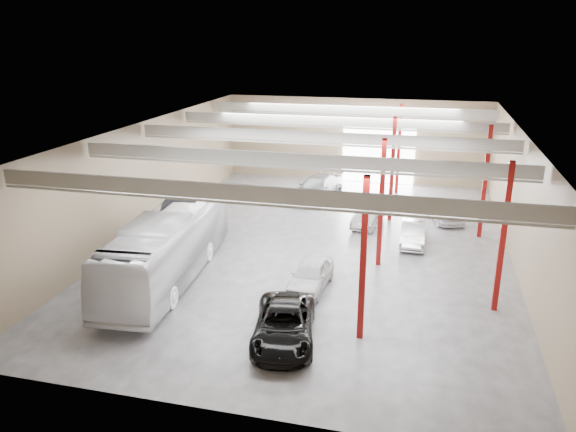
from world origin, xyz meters
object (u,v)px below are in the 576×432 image
at_px(car_row_a, 311,275).
at_px(car_row_b, 368,216).
at_px(coach_bus, 168,246).
at_px(car_row_c, 317,188).
at_px(car_right_near, 413,234).
at_px(black_sedan, 284,325).
at_px(car_right_far, 444,209).

relative_size(car_row_a, car_row_b, 1.04).
xyz_separation_m(coach_bus, car_row_c, (4.57, 16.04, -0.89)).
relative_size(car_row_b, car_right_near, 1.01).
relative_size(black_sedan, car_row_c, 0.89).
bearing_deg(coach_bus, black_sedan, -37.55).
distance_m(car_row_a, car_row_c, 15.79).
xyz_separation_m(car_row_c, car_right_far, (9.35, -2.83, -0.12)).
relative_size(car_row_b, car_row_c, 0.68).
height_order(coach_bus, car_row_a, coach_bus).
relative_size(coach_bus, car_right_far, 2.88).
bearing_deg(black_sedan, car_row_c, 87.25).
bearing_deg(car_right_near, car_row_a, -122.23).
bearing_deg(coach_bus, car_right_near, 28.57).
bearing_deg(black_sedan, car_right_near, 59.25).
xyz_separation_m(car_row_a, car_row_c, (-2.80, 15.54, 0.14)).
bearing_deg(car_row_b, car_row_c, 138.83).
height_order(car_right_near, car_right_far, car_right_far).
xyz_separation_m(coach_bus, car_row_a, (7.37, 0.51, -1.04)).
distance_m(coach_bus, car_row_b, 14.18).
bearing_deg(car_right_near, car_row_b, 136.47).
xyz_separation_m(coach_bus, black_sedan, (7.36, -4.69, -1.02)).
relative_size(black_sedan, car_right_near, 1.32).
height_order(car_row_a, car_right_near, car_row_a).
relative_size(car_row_a, car_right_near, 1.05).
bearing_deg(car_right_near, car_row_c, 132.85).
relative_size(car_row_c, car_right_far, 1.36).
height_order(coach_bus, car_row_c, coach_bus).
distance_m(coach_bus, car_row_c, 16.71).
bearing_deg(car_row_c, black_sedan, -68.79).
height_order(black_sedan, car_row_a, black_sedan).
height_order(black_sedan, car_right_near, black_sedan).
distance_m(coach_bus, car_right_far, 19.22).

